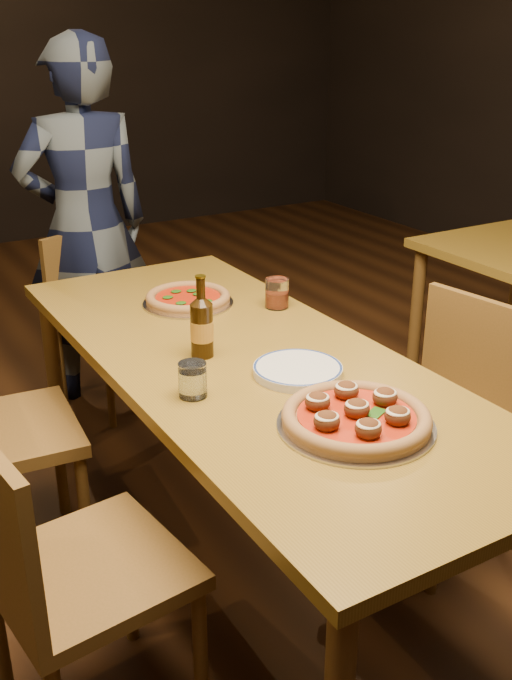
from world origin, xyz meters
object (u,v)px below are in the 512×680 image
pizza_margherita (188,298)px  amber_glass (277,293)px  water_glass (193,380)px  diner (85,225)px  chair_main_e (434,429)px  table_main (248,378)px  pizza_meatball (356,417)px  chair_main_sw (2,431)px  chair_end (110,320)px  beer_bottle (202,328)px  chair_main_nw (90,567)px  plate_stack (298,370)px

pizza_margherita → amber_glass: (0.25, -0.19, 0.03)m
water_glass → diner: 1.67m
chair_main_e → table_main: bearing=-119.9°
pizza_meatball → diner: size_ratio=0.24×
chair_main_sw → water_glass: bearing=-139.6°
chair_end → pizza_margherita: bearing=-109.9°
chair_main_e → pizza_meatball: (-0.56, -0.28, 0.33)m
pizza_margherita → diner: bearing=91.8°
chair_end → pizza_margherita: (0.02, -0.81, 0.35)m
beer_bottle → chair_main_nw: bearing=-142.0°
chair_main_e → amber_glass: chair_main_e is taller
chair_end → chair_main_nw: bearing=-132.8°
chair_main_nw → chair_main_e: size_ratio=1.04×
chair_end → beer_bottle: (-0.15, -1.25, 0.42)m
beer_bottle → diner: 1.43m
chair_main_nw → plate_stack: size_ratio=3.67×
chair_end → pizza_meatball: (-0.02, -1.82, 0.36)m
table_main → water_glass: size_ratio=21.09×
chair_main_e → pizza_margherita: bearing=-152.8°
chair_main_nw → water_glass: (0.37, 0.18, 0.33)m
pizza_margherita → amber_glass: amber_glass is taller
chair_end → plate_stack: 1.54m
table_main → plate_stack: bearing=-72.1°
table_main → chair_main_nw: size_ratio=2.16×
amber_glass → diner: (-0.28, 1.18, 0.02)m
pizza_margherita → diner: 1.00m
plate_stack → amber_glass: amber_glass is taller
table_main → pizza_margherita: bearing=84.6°
beer_bottle → water_glass: bearing=-122.3°
chair_main_nw → chair_main_sw: bearing=-4.8°
table_main → diner: size_ratio=1.21×
amber_glass → table_main: bearing=-133.6°
plate_stack → amber_glass: (0.24, 0.50, 0.04)m
amber_glass → chair_end: bearing=105.0°
table_main → chair_main_nw: chair_main_nw is taller
table_main → chair_main_sw: (-0.65, 0.41, -0.19)m
chair_main_e → beer_bottle: size_ratio=3.65×
chair_main_nw → amber_glass: bearing=-62.0°
plate_stack → diner: 1.68m
chair_main_sw → diner: size_ratio=0.59×
chair_main_e → diner: bearing=-170.8°
plate_stack → table_main: bearing=107.9°
diner → pizza_margherita: bearing=96.4°
chair_main_nw → beer_bottle: (0.51, 0.40, 0.37)m
chair_end → amber_glass: bearing=-96.0°
beer_bottle → water_glass: size_ratio=2.58×
chair_main_e → pizza_margherita: 0.95m
pizza_meatball → chair_main_e: bearing=27.1°
chair_main_e → pizza_margherita: (-0.52, 0.72, 0.32)m
chair_main_nw → pizza_meatball: chair_main_nw is taller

